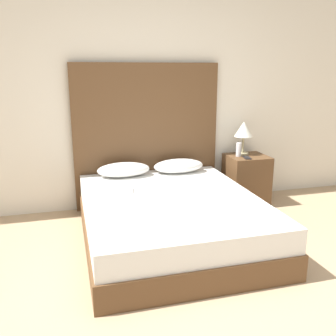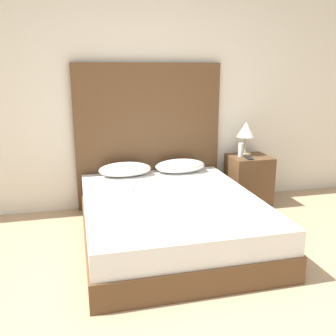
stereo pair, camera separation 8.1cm
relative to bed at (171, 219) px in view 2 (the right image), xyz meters
The scene contains 10 objects.
wall_back 1.57m from the bed, 87.93° to the left, with size 10.00×0.06×2.70m.
bed is the anchor object (origin of this frame).
headboard 1.17m from the bed, 90.00° to the left, with size 1.66×0.05×1.63m.
pillow_left 0.89m from the bed, 111.66° to the left, with size 0.57×0.28×0.15m.
pillow_right 0.89m from the bed, 68.34° to the left, with size 0.57×0.28×0.15m.
phone_on_bed 0.48m from the bed, 142.42° to the left, with size 0.10×0.16×0.01m.
nightstand 1.38m from the bed, 33.47° to the left, with size 0.46×0.43×0.58m.
table_lamp 1.55m from the bed, 36.90° to the left, with size 0.21×0.21×0.39m.
phone_on_nightstand 1.32m from the bed, 30.89° to the left, with size 0.10×0.16×0.01m.
toiletry_bottle 1.36m from the bed, 36.41° to the left, with size 0.06×0.06×0.16m.
Camera 2 is at (-0.84, -1.71, 1.56)m, focal length 40.00 mm.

